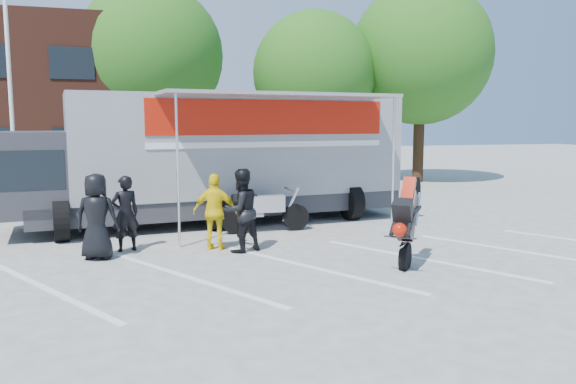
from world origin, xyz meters
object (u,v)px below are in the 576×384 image
stunt_bike_rider (411,262)px  spectator_leather_a (97,216)px  tree_mid (314,73)px  spectator_hivis (215,212)px  parked_motorcycle (266,232)px  transporter_truck (223,222)px  tree_left (151,56)px  spectator_leather_b (125,213)px  flagpole (17,47)px  tree_right (421,54)px  spectator_leather_c (241,210)px

stunt_bike_rider → spectator_leather_a: size_ratio=1.08×
tree_mid → spectator_hivis: 14.09m
parked_motorcycle → spectator_hivis: spectator_hivis is taller
tree_mid → transporter_truck: bearing=-123.6°
tree_left → tree_mid: tree_left is taller
spectator_leather_a → parked_motorcycle: bearing=-138.2°
spectator_leather_b → stunt_bike_rider: bearing=136.9°
stunt_bike_rider → spectator_leather_b: (-5.49, 2.65, 0.83)m
flagpole → spectator_hivis: bearing=-54.7°
tree_left → spectator_hivis: tree_left is taller
spectator_hivis → spectator_leather_a: bearing=25.8°
tree_right → transporter_truck: (-10.64, -7.98, -5.88)m
tree_right → spectator_leather_c: tree_right is taller
transporter_truck → spectator_hivis: 3.57m
transporter_truck → spectator_leather_c: (-0.25, -3.74, 0.91)m
tree_mid → transporter_truck: (-5.64, -8.48, -4.94)m
parked_motorcycle → spectator_hivis: size_ratio=1.39×
flagpole → spectator_hivis: 9.41m
tree_mid → spectator_leather_b: 14.71m
flagpole → transporter_truck: 8.32m
tree_left → spectator_hivis: size_ratio=5.13×
stunt_bike_rider → spectator_leather_b: spectator_leather_b is taller
tree_left → spectator_leather_c: size_ratio=4.77×
tree_right → spectator_hivis: 16.86m
spectator_leather_b → spectator_hivis: spectator_hivis is taller
flagpole → tree_right: 16.88m
tree_mid → spectator_hivis: (-6.39, -11.87, -4.10)m
tree_left → tree_right: (12.00, -1.50, 0.31)m
spectator_leather_c → spectator_leather_b: bearing=-41.2°
spectator_leather_c → spectator_hivis: (-0.50, 0.35, -0.06)m
stunt_bike_rider → spectator_leather_b: size_ratio=1.16×
spectator_leather_b → spectator_leather_c: bearing=144.6°
spectator_leather_b → spectator_hivis: 1.95m
stunt_bike_rider → spectator_leather_a: spectator_leather_a is taller
tree_mid → spectator_leather_a: tree_mid is taller
tree_right → transporter_truck: 14.54m
spectator_leather_c → transporter_truck: bearing=-116.9°
spectator_hivis → stunt_bike_rider: bearing=170.2°
tree_left → spectator_leather_c: (1.11, -13.22, -4.66)m
parked_motorcycle → stunt_bike_rider: bearing=-152.7°
flagpole → spectator_hivis: (4.86, -6.87, -4.21)m
spectator_hivis → tree_right: bearing=-113.2°
spectator_hivis → tree_mid: bearing=-96.4°
flagpole → tree_left: size_ratio=0.93×
transporter_truck → spectator_leather_c: bearing=-99.9°
spectator_leather_c → spectator_hivis: spectator_leather_c is taller
tree_mid → tree_right: (5.00, -0.50, 0.93)m
spectator_leather_a → spectator_leather_b: bearing=-115.0°
tree_left → spectator_leather_b: 13.37m
tree_mid → spectator_leather_b: tree_mid is taller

